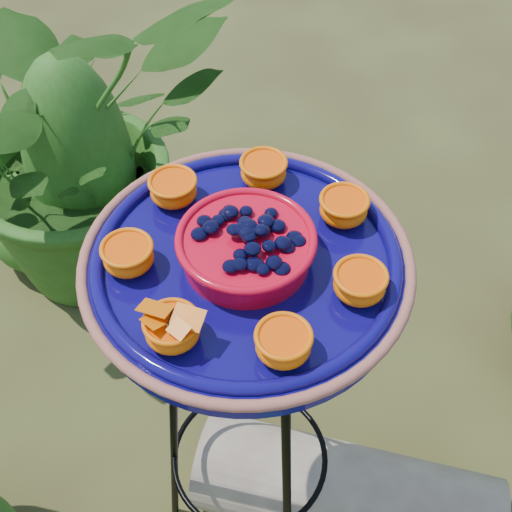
% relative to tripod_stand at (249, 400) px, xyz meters
% --- Properties ---
extents(tripod_stand, '(0.37, 0.37, 0.85)m').
position_rel_tripod_stand_xyz_m(tripod_stand, '(0.00, 0.00, 0.00)').
color(tripod_stand, black).
rests_on(tripod_stand, ground).
extents(feeder_dish, '(0.52, 0.52, 0.10)m').
position_rel_tripod_stand_xyz_m(feeder_dish, '(-0.00, -0.00, 0.37)').
color(feeder_dish, '#0C0756').
rests_on(feeder_dish, tripod_stand).
extents(driftwood_log, '(0.66, 0.26, 0.22)m').
position_rel_tripod_stand_xyz_m(driftwood_log, '(0.20, 0.07, -0.41)').
color(driftwood_log, tan).
rests_on(driftwood_log, ground).
extents(shrub_back_left, '(1.05, 1.06, 0.89)m').
position_rel_tripod_stand_xyz_m(shrub_back_left, '(-0.68, 0.62, -0.07)').
color(shrub_back_left, '#234D14').
rests_on(shrub_back_left, ground).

